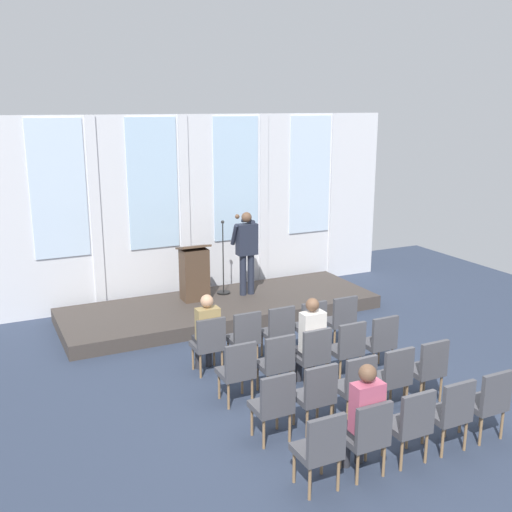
# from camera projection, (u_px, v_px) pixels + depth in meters

# --- Properties ---
(ground_plane) EXTENTS (15.28, 15.28, 0.00)m
(ground_plane) POSITION_uv_depth(u_px,v_px,m) (348.00, 415.00, 8.18)
(ground_plane) COLOR #2D384C
(rear_partition) EXTENTS (9.28, 0.14, 3.91)m
(rear_partition) POSITION_uv_depth(u_px,v_px,m) (197.00, 205.00, 12.83)
(rear_partition) COLOR silver
(rear_partition) RESTS_ON ground
(stage_platform) EXTENTS (6.27, 2.13, 0.26)m
(stage_platform) POSITION_uv_depth(u_px,v_px,m) (221.00, 308.00, 12.09)
(stage_platform) COLOR #3F3833
(stage_platform) RESTS_ON ground
(speaker) EXTENTS (0.52, 0.69, 1.73)m
(speaker) POSITION_uv_depth(u_px,v_px,m) (246.00, 247.00, 12.32)
(speaker) COLOR #232838
(speaker) RESTS_ON stage_platform
(mic_stand) EXTENTS (0.28, 0.28, 1.55)m
(mic_stand) POSITION_uv_depth(u_px,v_px,m) (223.00, 278.00, 12.54)
(mic_stand) COLOR black
(mic_stand) RESTS_ON stage_platform
(lectern) EXTENTS (0.60, 0.48, 1.16)m
(lectern) POSITION_uv_depth(u_px,v_px,m) (194.00, 273.00, 12.09)
(lectern) COLOR #4C3828
(lectern) RESTS_ON stage_platform
(chair_r0_c0) EXTENTS (0.46, 0.44, 0.94)m
(chair_r0_c0) POSITION_uv_depth(u_px,v_px,m) (209.00, 341.00, 9.32)
(chair_r0_c0) COLOR olive
(chair_r0_c0) RESTS_ON ground
(audience_r0_c0) EXTENTS (0.36, 0.39, 1.28)m
(audience_r0_c0) POSITION_uv_depth(u_px,v_px,m) (207.00, 329.00, 9.35)
(audience_r0_c0) COLOR #2D2D33
(audience_r0_c0) RESTS_ON ground
(chair_r0_c1) EXTENTS (0.46, 0.44, 0.94)m
(chair_r0_c1) POSITION_uv_depth(u_px,v_px,m) (245.00, 335.00, 9.58)
(chair_r0_c1) COLOR olive
(chair_r0_c1) RESTS_ON ground
(chair_r0_c2) EXTENTS (0.46, 0.44, 0.94)m
(chair_r0_c2) POSITION_uv_depth(u_px,v_px,m) (278.00, 329.00, 9.84)
(chair_r0_c2) COLOR olive
(chair_r0_c2) RESTS_ON ground
(chair_r0_c3) EXTENTS (0.46, 0.44, 0.94)m
(chair_r0_c3) POSITION_uv_depth(u_px,v_px,m) (311.00, 323.00, 10.09)
(chair_r0_c3) COLOR olive
(chair_r0_c3) RESTS_ON ground
(chair_r0_c4) EXTENTS (0.46, 0.44, 0.94)m
(chair_r0_c4) POSITION_uv_depth(u_px,v_px,m) (341.00, 318.00, 10.35)
(chair_r0_c4) COLOR olive
(chair_r0_c4) RESTS_ON ground
(chair_r1_c0) EXTENTS (0.46, 0.44, 0.94)m
(chair_r1_c0) POSITION_uv_depth(u_px,v_px,m) (238.00, 369.00, 8.37)
(chair_r1_c0) COLOR olive
(chair_r1_c0) RESTS_ON ground
(chair_r1_c1) EXTENTS (0.46, 0.44, 0.94)m
(chair_r1_c1) POSITION_uv_depth(u_px,v_px,m) (276.00, 361.00, 8.62)
(chair_r1_c1) COLOR olive
(chair_r1_c1) RESTS_ON ground
(chair_r1_c2) EXTENTS (0.46, 0.44, 0.94)m
(chair_r1_c2) POSITION_uv_depth(u_px,v_px,m) (313.00, 353.00, 8.88)
(chair_r1_c2) COLOR olive
(chair_r1_c2) RESTS_ON ground
(audience_r1_c2) EXTENTS (0.36, 0.39, 1.38)m
(audience_r1_c2) POSITION_uv_depth(u_px,v_px,m) (311.00, 337.00, 8.89)
(audience_r1_c2) COLOR #2D2D33
(audience_r1_c2) RESTS_ON ground
(chair_r1_c3) EXTENTS (0.46, 0.44, 0.94)m
(chair_r1_c3) POSITION_uv_depth(u_px,v_px,m) (347.00, 346.00, 9.14)
(chair_r1_c3) COLOR olive
(chair_r1_c3) RESTS_ON ground
(chair_r1_c4) EXTENTS (0.46, 0.44, 0.94)m
(chair_r1_c4) POSITION_uv_depth(u_px,v_px,m) (380.00, 340.00, 9.39)
(chair_r1_c4) COLOR olive
(chair_r1_c4) RESTS_ON ground
(chair_r2_c0) EXTENTS (0.46, 0.44, 0.94)m
(chair_r2_c0) POSITION_uv_depth(u_px,v_px,m) (274.00, 403.00, 7.41)
(chair_r2_c0) COLOR olive
(chair_r2_c0) RESTS_ON ground
(chair_r2_c1) EXTENTS (0.46, 0.44, 0.94)m
(chair_r2_c1) POSITION_uv_depth(u_px,v_px,m) (316.00, 393.00, 7.67)
(chair_r2_c1) COLOR olive
(chair_r2_c1) RESTS_ON ground
(chair_r2_c2) EXTENTS (0.46, 0.44, 0.94)m
(chair_r2_c2) POSITION_uv_depth(u_px,v_px,m) (356.00, 383.00, 7.92)
(chair_r2_c2) COLOR olive
(chair_r2_c2) RESTS_ON ground
(chair_r2_c3) EXTENTS (0.46, 0.44, 0.94)m
(chair_r2_c3) POSITION_uv_depth(u_px,v_px,m) (393.00, 375.00, 8.18)
(chair_r2_c3) COLOR olive
(chair_r2_c3) RESTS_ON ground
(chair_r2_c4) EXTENTS (0.46, 0.44, 0.94)m
(chair_r2_c4) POSITION_uv_depth(u_px,v_px,m) (428.00, 366.00, 8.44)
(chair_r2_c4) COLOR olive
(chair_r2_c4) RESTS_ON ground
(chair_r3_c0) EXTENTS (0.46, 0.44, 0.94)m
(chair_r3_c0) POSITION_uv_depth(u_px,v_px,m) (320.00, 447.00, 6.45)
(chair_r3_c0) COLOR olive
(chair_r3_c0) RESTS_ON ground
(chair_r3_c1) EXTENTS (0.46, 0.44, 0.94)m
(chair_r3_c1) POSITION_uv_depth(u_px,v_px,m) (367.00, 434.00, 6.71)
(chair_r3_c1) COLOR olive
(chair_r3_c1) RESTS_ON ground
(audience_r3_c1) EXTENTS (0.36, 0.39, 1.35)m
(audience_r3_c1) POSITION_uv_depth(u_px,v_px,m) (364.00, 413.00, 6.73)
(audience_r3_c1) COLOR #2D2D33
(audience_r3_c1) RESTS_ON ground
(chair_r3_c2) EXTENTS (0.46, 0.44, 0.94)m
(chair_r3_c2) POSITION_uv_depth(u_px,v_px,m) (410.00, 422.00, 6.97)
(chair_r3_c2) COLOR olive
(chair_r3_c2) RESTS_ON ground
(chair_r3_c3) EXTENTS (0.46, 0.44, 0.94)m
(chair_r3_c3) POSITION_uv_depth(u_px,v_px,m) (451.00, 410.00, 7.22)
(chair_r3_c3) COLOR olive
(chair_r3_c3) RESTS_ON ground
(chair_r3_c4) EXTENTS (0.46, 0.44, 0.94)m
(chair_r3_c4) POSITION_uv_depth(u_px,v_px,m) (488.00, 400.00, 7.48)
(chair_r3_c4) COLOR olive
(chair_r3_c4) RESTS_ON ground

